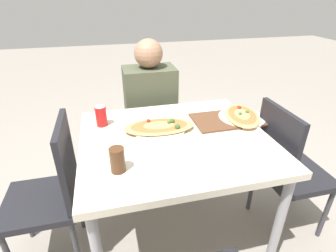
% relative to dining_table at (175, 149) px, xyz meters
% --- Properties ---
extents(ground_plane, '(14.00, 14.00, 0.00)m').
position_rel_dining_table_xyz_m(ground_plane, '(0.00, 0.00, -0.68)').
color(ground_plane, gray).
extents(dining_table, '(1.04, 0.92, 0.76)m').
position_rel_dining_table_xyz_m(dining_table, '(0.00, 0.00, 0.00)').
color(dining_table, beige).
rests_on(dining_table, ground_plane).
extents(chair_far_seated, '(0.40, 0.40, 0.91)m').
position_rel_dining_table_xyz_m(chair_far_seated, '(-0.02, 0.79, -0.18)').
color(chair_far_seated, black).
rests_on(chair_far_seated, ground_plane).
extents(chair_side_left, '(0.40, 0.40, 0.91)m').
position_rel_dining_table_xyz_m(chair_side_left, '(-0.71, 0.03, -0.18)').
color(chair_side_left, black).
rests_on(chair_side_left, ground_plane).
extents(chair_side_right, '(0.40, 0.40, 0.91)m').
position_rel_dining_table_xyz_m(chair_side_right, '(0.71, -0.09, -0.18)').
color(chair_side_right, black).
rests_on(chair_side_right, ground_plane).
extents(person_seated, '(0.39, 0.29, 1.19)m').
position_rel_dining_table_xyz_m(person_seated, '(-0.02, 0.68, 0.02)').
color(person_seated, '#2D2D38').
rests_on(person_seated, ground_plane).
extents(pizza_main, '(0.42, 0.31, 0.06)m').
position_rel_dining_table_xyz_m(pizza_main, '(-0.07, 0.10, 0.10)').
color(pizza_main, white).
rests_on(pizza_main, dining_table).
extents(soda_can, '(0.07, 0.07, 0.12)m').
position_rel_dining_table_xyz_m(soda_can, '(-0.40, 0.25, 0.14)').
color(soda_can, red).
rests_on(soda_can, dining_table).
extents(drink_glass, '(0.07, 0.07, 0.12)m').
position_rel_dining_table_xyz_m(drink_glass, '(-0.33, -0.23, 0.14)').
color(drink_glass, '#4C2D19').
rests_on(drink_glass, dining_table).
extents(serving_tray, '(0.43, 0.26, 0.01)m').
position_rel_dining_table_xyz_m(serving_tray, '(0.37, 0.13, 0.09)').
color(serving_tray, brown).
rests_on(serving_tray, dining_table).
extents(pizza_second, '(0.30, 0.40, 0.05)m').
position_rel_dining_table_xyz_m(pizza_second, '(0.47, 0.13, 0.10)').
color(pizza_second, white).
rests_on(pizza_second, dining_table).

